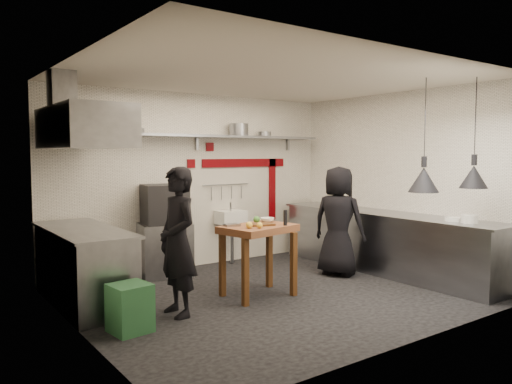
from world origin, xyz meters
TOP-DOWN VIEW (x-y plane):
  - floor at (0.00, 0.00)m, footprint 5.00×5.00m
  - ceiling at (0.00, 0.00)m, footprint 5.00×5.00m
  - wall_back at (0.00, 2.10)m, footprint 5.00×0.04m
  - wall_front at (0.00, -2.10)m, footprint 5.00×0.04m
  - wall_left at (-2.50, 0.00)m, footprint 0.04×4.20m
  - wall_right at (2.50, 0.00)m, footprint 0.04×4.20m
  - red_band_horiz at (0.95, 2.08)m, footprint 1.70×0.02m
  - red_band_vert at (1.55, 2.08)m, footprint 0.14×0.02m
  - red_tile_a at (0.25, 2.08)m, footprint 0.14×0.02m
  - red_tile_b at (-0.10, 2.08)m, footprint 0.14×0.02m
  - back_shelf at (0.00, 1.92)m, footprint 4.60×0.34m
  - shelf_bracket_left at (-1.90, 2.07)m, footprint 0.04×0.06m
  - shelf_bracket_mid at (0.00, 2.07)m, footprint 0.04×0.06m
  - shelf_bracket_right at (1.90, 2.07)m, footprint 0.04×0.06m
  - pan_far_left at (-1.40, 1.92)m, footprint 0.35×0.35m
  - pan_mid_left at (-1.08, 1.92)m, footprint 0.29×0.29m
  - stock_pot at (0.72, 1.92)m, footprint 0.35×0.35m
  - pan_right at (1.26, 1.92)m, footprint 0.24×0.24m
  - oven_stand at (-0.73, 1.79)m, footprint 0.84×0.79m
  - combi_oven at (-0.74, 1.74)m, footprint 0.71×0.68m
  - oven_door at (-0.75, 1.51)m, footprint 0.45×0.11m
  - oven_glass at (-0.72, 1.50)m, footprint 0.35×0.08m
  - hand_sink at (0.55, 1.92)m, footprint 0.46×0.34m
  - sink_tap at (0.55, 1.92)m, footprint 0.03×0.03m
  - sink_drain at (0.55, 1.88)m, footprint 0.06×0.06m
  - utensil_rail at (0.55, 2.06)m, footprint 0.90×0.02m
  - counter_right at (2.15, 0.00)m, footprint 0.70×3.80m
  - counter_right_top at (2.15, 0.00)m, footprint 0.76×3.90m
  - plate_stack at (2.12, -1.42)m, footprint 0.24×0.24m
  - small_bowl_right at (2.10, -1.19)m, footprint 0.22×0.22m
  - counter_left at (-2.15, 1.05)m, footprint 0.70×1.90m
  - counter_left_top at (-2.15, 1.05)m, footprint 0.76×2.00m
  - extractor_hood at (-2.10, 1.05)m, footprint 0.78×1.60m
  - hood_duct at (-2.35, 1.05)m, footprint 0.28×0.28m
  - green_bin at (-2.07, -0.21)m, footprint 0.42×0.42m
  - prep_table at (-0.22, 0.08)m, footprint 1.02×0.80m
  - cutting_board at (-0.19, 0.06)m, footprint 0.35×0.28m
  - pepper_mill at (0.06, -0.13)m, footprint 0.05×0.05m
  - lemon_a at (-0.46, -0.06)m, footprint 0.11×0.11m
  - lemon_b at (-0.36, -0.14)m, footprint 0.10×0.10m
  - veg_ball at (-0.12, 0.25)m, footprint 0.10×0.10m
  - steel_tray at (-0.53, 0.22)m, footprint 0.21×0.16m
  - bowl at (0.07, 0.27)m, footprint 0.21×0.21m
  - heat_lamp_near at (1.54, -1.12)m, footprint 0.39×0.39m
  - heat_lamp_far at (2.01, -1.53)m, footprint 0.36×0.36m
  - chef_left at (-1.41, -0.01)m, footprint 0.41×0.62m
  - chef_right at (1.43, 0.28)m, footprint 0.79×0.94m

SIDE VIEW (x-z plane):
  - floor at x=0.00m, z-range 0.00..0.00m
  - green_bin at x=-2.07m, z-range 0.00..0.50m
  - sink_drain at x=0.55m, z-range 0.01..0.67m
  - oven_stand at x=-0.73m, z-range 0.00..0.80m
  - counter_right at x=2.15m, z-range 0.00..0.90m
  - counter_left at x=-2.15m, z-range 0.00..0.90m
  - prep_table at x=-0.22m, z-range 0.00..0.92m
  - hand_sink at x=0.55m, z-range 0.67..0.89m
  - chef_right at x=1.43m, z-range 0.00..1.65m
  - chef_left at x=-1.41m, z-range 0.00..1.69m
  - counter_right_top at x=2.15m, z-range 0.90..0.93m
  - counter_left_top at x=-2.15m, z-range 0.90..0.93m
  - cutting_board at x=-0.19m, z-range 0.92..0.94m
  - steel_tray at x=-0.53m, z-range 0.92..0.95m
  - bowl at x=0.07m, z-range 0.92..0.98m
  - small_bowl_right at x=2.10m, z-range 0.93..0.98m
  - lemon_b at x=-0.36m, z-range 0.92..1.00m
  - sink_tap at x=0.55m, z-range 0.89..1.03m
  - lemon_a at x=-0.46m, z-range 0.92..1.00m
  - veg_ball at x=-0.12m, z-range 0.93..1.01m
  - plate_stack at x=2.12m, z-range 0.93..1.04m
  - pepper_mill at x=0.06m, z-range 0.92..1.12m
  - combi_oven at x=-0.74m, z-range 0.80..1.38m
  - oven_door at x=-0.75m, z-range 0.86..1.32m
  - oven_glass at x=-0.72m, z-range 0.92..1.26m
  - red_band_vert at x=1.55m, z-range 0.65..1.75m
  - utensil_rail at x=0.55m, z-range 1.31..1.33m
  - wall_back at x=0.00m, z-range 0.00..2.80m
  - wall_front at x=0.00m, z-range 0.00..2.80m
  - wall_left at x=-2.50m, z-range 0.00..2.80m
  - wall_right at x=2.50m, z-range 0.00..2.80m
  - red_band_horiz at x=0.95m, z-range 1.61..1.75m
  - red_tile_b at x=-0.10m, z-range 1.61..1.75m
  - red_tile_a at x=0.25m, z-range 1.88..2.02m
  - shelf_bracket_left at x=-1.90m, z-range 1.90..2.14m
  - shelf_bracket_mid at x=0.00m, z-range 1.90..2.14m
  - shelf_bracket_right at x=1.90m, z-range 1.90..2.14m
  - heat_lamp_near at x=1.54m, z-range 1.34..2.80m
  - heat_lamp_far at x=2.01m, z-range 1.40..2.80m
  - back_shelf at x=0.00m, z-range 2.10..2.14m
  - extractor_hood at x=-2.10m, z-range 1.90..2.40m
  - pan_mid_left at x=-1.08m, z-range 2.14..2.21m
  - pan_right at x=1.26m, z-range 2.14..2.22m
  - pan_far_left at x=-1.40m, z-range 2.14..2.23m
  - stock_pot at x=0.72m, z-range 2.14..2.34m
  - hood_duct at x=-2.35m, z-range 2.30..2.80m
  - ceiling at x=0.00m, z-range 2.80..2.80m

